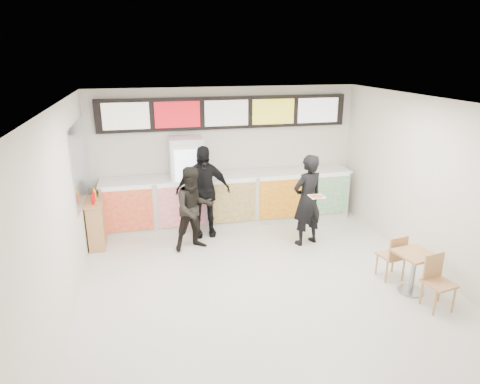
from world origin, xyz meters
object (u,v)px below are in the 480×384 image
object	(u,v)px
drinks_fridge	(187,183)
customer_main	(307,200)
customer_mid	(203,191)
condiment_ledge	(97,222)
cafe_table	(414,265)
customer_left	(194,209)
service_counter	(230,199)

from	to	relation	value
drinks_fridge	customer_main	xyz separation A→B (m)	(2.21, -1.46, -0.08)
customer_mid	condiment_ledge	distance (m)	2.20
customer_main	customer_mid	distance (m)	2.14
customer_mid	cafe_table	distance (m)	4.25
customer_left	customer_mid	bearing A→B (deg)	52.45
customer_left	customer_mid	xyz separation A→B (m)	(0.27, 0.63, 0.13)
customer_left	cafe_table	bearing A→B (deg)	-51.27
customer_main	customer_left	distance (m)	2.24
service_counter	customer_main	world-z (taller)	customer_main
drinks_fridge	customer_mid	size ratio (longest dim) A/B	1.04
condiment_ledge	customer_mid	bearing A→B (deg)	0.65
drinks_fridge	customer_left	xyz separation A→B (m)	(-0.01, -1.19, -0.17)
cafe_table	customer_mid	bearing A→B (deg)	123.71
customer_main	customer_mid	xyz separation A→B (m)	(-1.95, 0.90, 0.04)
drinks_fridge	customer_mid	world-z (taller)	drinks_fridge
customer_mid	condiment_ledge	world-z (taller)	customer_mid
drinks_fridge	customer_mid	bearing A→B (deg)	-64.75
drinks_fridge	customer_mid	distance (m)	0.62
service_counter	condiment_ledge	world-z (taller)	service_counter
customer_mid	cafe_table	world-z (taller)	customer_mid
service_counter	customer_left	xyz separation A→B (m)	(-0.94, -1.17, 0.26)
customer_main	cafe_table	world-z (taller)	customer_main
customer_main	condiment_ledge	distance (m)	4.21
customer_mid	customer_main	bearing A→B (deg)	-23.96
customer_left	customer_mid	size ratio (longest dim) A/B	0.86
customer_main	condiment_ledge	size ratio (longest dim) A/B	1.66
cafe_table	service_counter	bearing A→B (deg)	112.01
customer_left	cafe_table	world-z (taller)	customer_left
customer_mid	cafe_table	xyz separation A→B (m)	(2.94, -3.04, -0.48)
service_counter	drinks_fridge	distance (m)	1.03
service_counter	customer_mid	distance (m)	0.95
service_counter	drinks_fridge	xyz separation A→B (m)	(-0.93, 0.02, 0.43)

